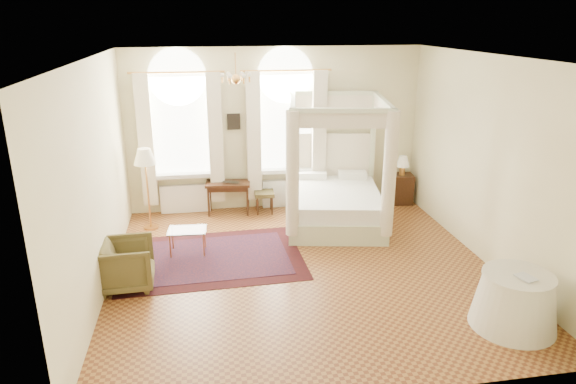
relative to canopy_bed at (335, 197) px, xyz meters
name	(u,v)px	position (x,y,z in m)	size (l,w,h in m)	color
ground	(303,269)	(-0.98, -1.79, -0.55)	(6.00, 6.00, 0.00)	#935F2A
room_walls	(305,149)	(-0.98, -1.79, 1.43)	(6.00, 6.00, 6.00)	#FEF4C1
window_left	(181,142)	(-2.88, 1.08, 0.93)	(1.62, 0.27, 3.29)	white
window_right	(286,138)	(-0.78, 1.08, 0.93)	(1.62, 0.27, 3.29)	white
chandelier	(236,78)	(-1.88, -0.59, 2.35)	(0.51, 0.45, 0.50)	#C98C43
wall_pictures	(280,118)	(-0.89, 1.18, 1.34)	(2.54, 0.03, 0.39)	black
canopy_bed	(335,197)	(0.00, 0.00, 0.00)	(2.20, 2.53, 2.43)	beige
nightstand	(401,189)	(1.72, 0.91, -0.23)	(0.45, 0.41, 0.64)	#371C0F
nightstand_lamp	(403,163)	(1.70, 0.89, 0.36)	(0.28, 0.28, 0.41)	#C98C43
writing_desk	(228,187)	(-2.01, 0.91, 0.02)	(0.94, 0.56, 0.67)	#371C0F
laptop	(232,182)	(-1.93, 0.88, 0.13)	(0.35, 0.23, 0.03)	black
stool	(264,195)	(-1.28, 0.82, -0.18)	(0.41, 0.41, 0.45)	#473A1E
armchair	(126,264)	(-3.68, -1.91, -0.19)	(0.78, 0.80, 0.73)	#4E4421
coffee_table	(187,232)	(-2.80, -0.89, -0.16)	(0.66, 0.49, 0.43)	silver
floor_lamp	(145,161)	(-3.53, 0.36, 0.78)	(0.40, 0.40, 1.57)	#C98C43
oriental_rug	(212,258)	(-2.41, -1.16, -0.55)	(3.05, 2.24, 0.01)	#3C0E10
side_table	(515,301)	(1.40, -3.81, -0.19)	(1.09, 1.09, 0.74)	silver
book	(521,279)	(1.33, -3.95, 0.20)	(0.18, 0.24, 0.02)	black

